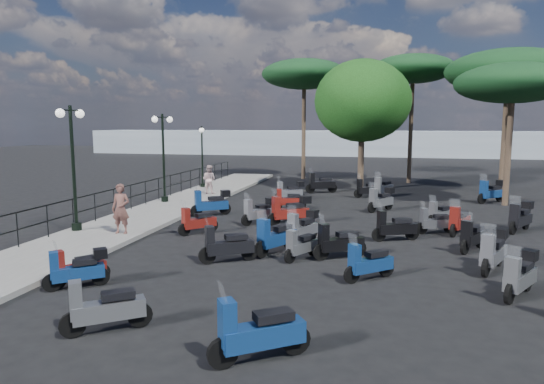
% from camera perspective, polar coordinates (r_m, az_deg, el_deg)
% --- Properties ---
extents(ground, '(120.00, 120.00, 0.00)m').
position_cam_1_polar(ground, '(17.80, 2.82, -4.66)').
color(ground, black).
rests_on(ground, ground).
extents(sidewalk, '(3.00, 30.00, 0.15)m').
position_cam_1_polar(sidewalk, '(22.57, -12.24, -1.92)').
color(sidewalk, slate).
rests_on(sidewalk, ground).
extents(railing, '(0.04, 26.04, 1.10)m').
position_cam_1_polar(railing, '(22.86, -15.46, 0.18)').
color(railing, black).
rests_on(railing, sidewalk).
extents(lamp_post_0, '(0.38, 1.29, 4.38)m').
position_cam_1_polar(lamp_post_0, '(18.33, -22.38, 3.50)').
color(lamp_post_0, black).
rests_on(lamp_post_0, sidewalk).
extents(lamp_post_1, '(0.64, 1.18, 4.23)m').
position_cam_1_polar(lamp_post_1, '(23.94, -12.66, 4.62)').
color(lamp_post_1, black).
rests_on(lamp_post_1, sidewalk).
extents(lamp_post_2, '(0.49, 1.03, 3.61)m').
position_cam_1_polar(lamp_post_2, '(29.21, -8.23, 4.63)').
color(lamp_post_2, black).
rests_on(lamp_post_2, sidewalk).
extents(woman, '(0.66, 0.46, 1.73)m').
position_cam_1_polar(woman, '(17.43, -17.36, -1.89)').
color(woman, brown).
rests_on(woman, sidewalk).
extents(pedestrian_far, '(0.83, 0.69, 1.55)m').
position_cam_1_polar(pedestrian_far, '(26.38, -7.41, 1.48)').
color(pedestrian_far, '#C8A8A7').
rests_on(pedestrian_far, sidewalk).
extents(scooter_0, '(1.26, 1.08, 1.21)m').
position_cam_1_polar(scooter_0, '(12.59, -21.96, -8.49)').
color(scooter_0, black).
rests_on(scooter_0, ground).
extents(scooter_1, '(0.99, 1.22, 1.18)m').
position_cam_1_polar(scooter_1, '(12.84, -21.85, -8.38)').
color(scooter_1, black).
rests_on(scooter_1, ground).
extents(scooter_2, '(1.52, 1.03, 1.37)m').
position_cam_1_polar(scooter_2, '(13.86, -5.31, -6.33)').
color(scooter_2, black).
rests_on(scooter_2, ground).
extents(scooter_3, '(1.08, 1.29, 1.27)m').
position_cam_1_polar(scooter_3, '(17.49, -8.77, -3.50)').
color(scooter_3, black).
rests_on(scooter_3, ground).
extents(scooter_4, '(1.54, 1.18, 1.41)m').
position_cam_1_polar(scooter_4, '(20.87, -7.16, -1.33)').
color(scooter_4, black).
rests_on(scooter_4, ground).
extents(scooter_5, '(1.46, 1.00, 1.30)m').
position_cam_1_polar(scooter_5, '(24.64, 2.10, 0.06)').
color(scooter_5, black).
rests_on(scooter_5, ground).
extents(scooter_6, '(1.42, 1.11, 1.35)m').
position_cam_1_polar(scooter_6, '(9.87, -19.14, -12.84)').
color(scooter_6, black).
rests_on(scooter_6, ground).
extents(scooter_7, '(0.86, 1.34, 1.19)m').
position_cam_1_polar(scooter_7, '(14.09, 3.46, -6.34)').
color(scooter_7, black).
rests_on(scooter_7, ground).
extents(scooter_8, '(0.92, 1.58, 1.34)m').
position_cam_1_polar(scooter_8, '(16.05, 3.62, -4.22)').
color(scooter_8, black).
rests_on(scooter_8, ground).
extents(scooter_9, '(1.15, 1.37, 1.30)m').
position_cam_1_polar(scooter_9, '(18.98, -1.52, -2.34)').
color(scooter_9, black).
rests_on(scooter_9, ground).
extents(scooter_10, '(1.50, 0.70, 1.23)m').
position_cam_1_polar(scooter_10, '(22.19, 1.98, -0.99)').
color(scooter_10, black).
rests_on(scooter_10, ground).
extents(scooter_11, '(1.72, 1.04, 1.49)m').
position_cam_1_polar(scooter_11, '(27.59, 5.75, 0.94)').
color(scooter_11, black).
rests_on(scooter_11, ground).
extents(scooter_12, '(1.55, 1.16, 1.45)m').
position_cam_1_polar(scooter_12, '(8.29, -1.69, -16.24)').
color(scooter_12, black).
rests_on(scooter_12, ground).
extents(scooter_13, '(1.23, 1.13, 1.25)m').
position_cam_1_polar(scooter_13, '(12.51, 11.28, -8.24)').
color(scooter_13, black).
rests_on(scooter_13, ground).
extents(scooter_14, '(1.04, 1.66, 1.46)m').
position_cam_1_polar(scooter_14, '(14.67, 0.40, -5.37)').
color(scooter_14, black).
rests_on(scooter_14, ground).
extents(scooter_15, '(1.59, 1.20, 1.46)m').
position_cam_1_polar(scooter_15, '(18.83, 2.15, -2.25)').
color(scooter_15, black).
rests_on(scooter_15, ground).
extents(scooter_16, '(1.17, 1.46, 1.37)m').
position_cam_1_polar(scooter_16, '(22.30, 12.70, -0.91)').
color(scooter_16, black).
rests_on(scooter_16, ground).
extents(scooter_17, '(1.50, 0.89, 1.30)m').
position_cam_1_polar(scooter_17, '(26.23, 11.19, 0.31)').
color(scooter_17, black).
rests_on(scooter_17, ground).
extents(scooter_18, '(1.02, 1.48, 1.32)m').
position_cam_1_polar(scooter_18, '(12.45, 27.14, -8.79)').
color(scooter_18, black).
rests_on(scooter_18, ground).
extents(scooter_19, '(1.50, 1.02, 1.36)m').
position_cam_1_polar(scooter_19, '(14.30, 7.86, -5.95)').
color(scooter_19, black).
rests_on(scooter_19, ground).
extents(scooter_20, '(1.57, 0.85, 1.33)m').
position_cam_1_polar(scooter_20, '(16.78, 14.23, -4.07)').
color(scooter_20, black).
rests_on(scooter_20, ground).
extents(scooter_21, '(1.42, 0.74, 1.19)m').
position_cam_1_polar(scooter_21, '(18.29, 18.62, -3.41)').
color(scooter_21, black).
rests_on(scooter_21, ground).
extents(scooter_22, '(1.12, 1.13, 1.19)m').
position_cam_1_polar(scooter_22, '(20.07, 19.19, -2.44)').
color(scooter_22, black).
rests_on(scooter_22, ground).
extents(scooter_23, '(1.03, 1.57, 1.40)m').
position_cam_1_polar(scooter_23, '(26.66, 12.92, 0.46)').
color(scooter_23, black).
rests_on(scooter_23, ground).
extents(scooter_25, '(0.98, 1.63, 1.40)m').
position_cam_1_polar(scooter_25, '(14.25, 24.61, -6.43)').
color(scooter_25, black).
rests_on(scooter_25, ground).
extents(scooter_26, '(0.97, 1.46, 1.31)m').
position_cam_1_polar(scooter_26, '(16.20, 22.51, -4.90)').
color(scooter_26, black).
rests_on(scooter_26, ground).
extents(scooter_27, '(0.91, 1.57, 1.35)m').
position_cam_1_polar(scooter_27, '(18.46, 21.14, -3.25)').
color(scooter_27, black).
rests_on(scooter_27, ground).
extents(scooter_28, '(1.12, 1.54, 1.39)m').
position_cam_1_polar(scooter_28, '(19.77, 27.19, -2.71)').
color(scooter_28, black).
rests_on(scooter_28, ground).
extents(scooter_29, '(1.51, 1.34, 1.47)m').
position_cam_1_polar(scooter_29, '(26.41, 24.45, 0.02)').
color(scooter_29, black).
rests_on(scooter_29, ground).
extents(broadleaf_tree, '(5.57, 5.57, 7.58)m').
position_cam_1_polar(broadleaf_tree, '(28.88, 10.59, 10.47)').
color(broadleaf_tree, '#38281E').
rests_on(broadleaf_tree, ground).
extents(pine_0, '(5.31, 5.31, 8.35)m').
position_cam_1_polar(pine_0, '(33.53, 16.27, 13.67)').
color(pine_0, '#38281E').
rests_on(pine_0, ground).
extents(pine_1, '(6.80, 6.80, 7.96)m').
position_cam_1_polar(pine_1, '(30.35, 26.05, 12.63)').
color(pine_1, '#38281E').
rests_on(pine_1, ground).
extents(pine_2, '(5.95, 5.95, 8.36)m').
position_cam_1_polar(pine_2, '(34.73, 3.81, 13.61)').
color(pine_2, '#38281E').
rests_on(pine_2, ground).
extents(pine_3, '(5.35, 5.35, 6.72)m').
position_cam_1_polar(pine_3, '(25.75, 26.49, 11.34)').
color(pine_3, '#38281E').
rests_on(pine_3, ground).
extents(distant_hills, '(70.00, 8.00, 3.00)m').
position_cam_1_polar(distant_hills, '(62.21, 10.24, 5.70)').
color(distant_hills, gray).
rests_on(distant_hills, ground).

